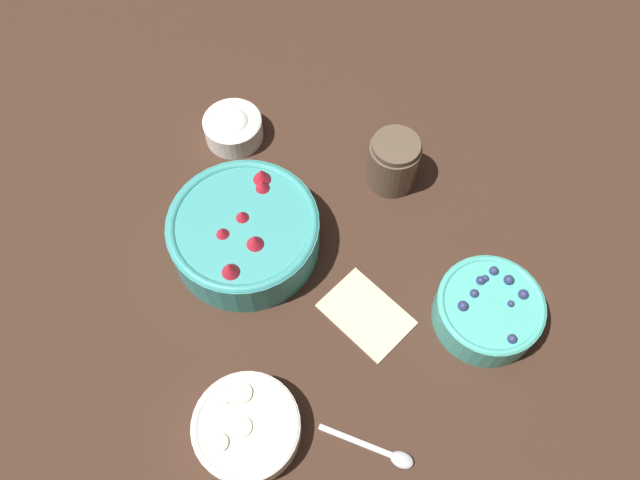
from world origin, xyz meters
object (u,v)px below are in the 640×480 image
(bowl_blueberries, at_px, (488,309))
(bowl_bananas, at_px, (246,427))
(bowl_cream, at_px, (233,126))
(jar_chocolate, at_px, (393,163))
(bowl_strawberries, at_px, (244,232))

(bowl_blueberries, distance_m, bowl_bananas, 0.38)
(bowl_blueberries, relative_size, bowl_bananas, 1.07)
(bowl_blueberries, height_order, bowl_cream, bowl_blueberries)
(bowl_blueberries, height_order, bowl_bananas, bowl_blueberries)
(bowl_cream, xyz_separation_m, jar_chocolate, (0.18, 0.22, 0.02))
(jar_chocolate, bearing_deg, bowl_strawberries, -81.42)
(bowl_blueberries, xyz_separation_m, bowl_cream, (-0.46, -0.26, -0.01))
(bowl_blueberries, distance_m, jar_chocolate, 0.28)
(bowl_blueberries, bearing_deg, bowl_bananas, -84.20)
(bowl_strawberries, bearing_deg, bowl_bananas, -16.49)
(bowl_bananas, xyz_separation_m, jar_chocolate, (-0.32, 0.35, 0.02))
(bowl_strawberries, xyz_separation_m, bowl_cream, (-0.22, 0.04, -0.02))
(bowl_bananas, relative_size, jar_chocolate, 1.54)
(jar_chocolate, bearing_deg, bowl_cream, -127.97)
(bowl_bananas, bearing_deg, bowl_blueberries, 95.80)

